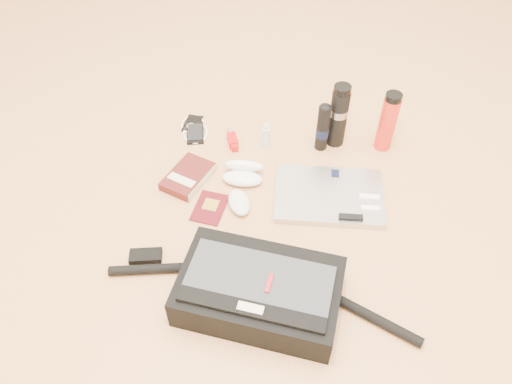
# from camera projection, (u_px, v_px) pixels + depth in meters

# --- Properties ---
(ground) EXTENTS (4.00, 4.00, 0.00)m
(ground) POSITION_uv_depth(u_px,v_px,m) (267.00, 223.00, 1.69)
(ground) COLOR tan
(ground) RESTS_ON ground
(messenger_bag) EXTENTS (0.95, 0.35, 0.13)m
(messenger_bag) POSITION_uv_depth(u_px,v_px,m) (258.00, 291.00, 1.44)
(messenger_bag) COLOR black
(messenger_bag) RESTS_ON ground
(laptop) EXTENTS (0.39, 0.28, 0.04)m
(laptop) POSITION_uv_depth(u_px,v_px,m) (329.00, 196.00, 1.75)
(laptop) COLOR #AEAEB0
(laptop) RESTS_ON ground
(book) EXTENTS (0.19, 0.22, 0.04)m
(book) POSITION_uv_depth(u_px,v_px,m) (188.00, 177.00, 1.81)
(book) COLOR #451311
(book) RESTS_ON ground
(passport) EXTENTS (0.12, 0.16, 0.01)m
(passport) POSITION_uv_depth(u_px,v_px,m) (210.00, 208.00, 1.73)
(passport) COLOR #490810
(passport) RESTS_ON ground
(mouse) EXTENTS (0.11, 0.14, 0.04)m
(mouse) POSITION_uv_depth(u_px,v_px,m) (239.00, 202.00, 1.72)
(mouse) COLOR silver
(mouse) RESTS_ON ground
(sunglasses_case) EXTENTS (0.15, 0.12, 0.08)m
(sunglasses_case) POSITION_uv_depth(u_px,v_px,m) (243.00, 172.00, 1.81)
(sunglasses_case) COLOR white
(sunglasses_case) RESTS_ON ground
(ipod) EXTENTS (0.10, 0.11, 0.01)m
(ipod) POSITION_uv_depth(u_px,v_px,m) (193.00, 124.00, 2.03)
(ipod) COLOR black
(ipod) RESTS_ON ground
(phone) EXTENTS (0.12, 0.14, 0.01)m
(phone) POSITION_uv_depth(u_px,v_px,m) (195.00, 133.00, 1.99)
(phone) COLOR black
(phone) RESTS_ON ground
(inhaler) EXTENTS (0.06, 0.12, 0.03)m
(inhaler) POSITION_uv_depth(u_px,v_px,m) (232.00, 139.00, 1.95)
(inhaler) COLOR #BA0D0B
(inhaler) RESTS_ON ground
(spray_bottle) EXTENTS (0.04, 0.04, 0.11)m
(spray_bottle) POSITION_uv_depth(u_px,v_px,m) (266.00, 136.00, 1.92)
(spray_bottle) COLOR #AFD5E8
(spray_bottle) RESTS_ON ground
(aerosol_can) EXTENTS (0.06, 0.06, 0.21)m
(aerosol_can) POSITION_uv_depth(u_px,v_px,m) (323.00, 127.00, 1.87)
(aerosol_can) COLOR black
(aerosol_can) RESTS_ON ground
(thermos_black) EXTENTS (0.08, 0.08, 0.26)m
(thermos_black) POSITION_uv_depth(u_px,v_px,m) (338.00, 115.00, 1.87)
(thermos_black) COLOR black
(thermos_black) RESTS_ON ground
(thermos_red) EXTENTS (0.08, 0.08, 0.25)m
(thermos_red) POSITION_uv_depth(u_px,v_px,m) (388.00, 122.00, 1.86)
(thermos_red) COLOR red
(thermos_red) RESTS_ON ground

